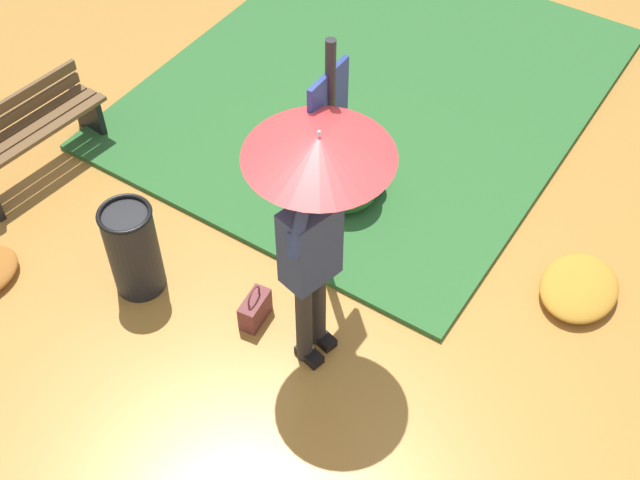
# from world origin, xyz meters

# --- Properties ---
(ground_plane) EXTENTS (18.00, 18.00, 0.00)m
(ground_plane) POSITION_xyz_m (0.00, 0.00, 0.00)
(ground_plane) COLOR #B27A33
(grass_verge) EXTENTS (4.80, 4.00, 0.05)m
(grass_verge) POSITION_xyz_m (3.19, 1.40, 0.03)
(grass_verge) COLOR #2D662D
(grass_verge) RESTS_ON ground_plane
(person_with_umbrella) EXTENTS (0.96, 0.96, 2.04)m
(person_with_umbrella) POSITION_xyz_m (0.30, 0.21, 1.55)
(person_with_umbrella) COLOR #2D2823
(person_with_umbrella) RESTS_ON ground_plane
(info_sign_post) EXTENTS (0.44, 0.07, 2.30)m
(info_sign_post) POSITION_xyz_m (0.85, 0.47, 1.44)
(info_sign_post) COLOR black
(info_sign_post) RESTS_ON ground_plane
(handbag) EXTENTS (0.32, 0.18, 0.37)m
(handbag) POSITION_xyz_m (0.20, 0.71, 0.13)
(handbag) COLOR brown
(handbag) RESTS_ON ground_plane
(park_bench) EXTENTS (1.40, 0.50, 0.75)m
(park_bench) POSITION_xyz_m (0.52, 3.38, 0.40)
(park_bench) COLOR black
(park_bench) RESTS_ON ground_plane
(trash_bin) EXTENTS (0.42, 0.42, 0.83)m
(trash_bin) POSITION_xyz_m (-0.01, 1.69, 0.42)
(trash_bin) COLOR black
(trash_bin) RESTS_ON ground_plane
(shrub_cluster) EXTENTS (0.67, 0.61, 0.55)m
(shrub_cluster) POSITION_xyz_m (1.70, 0.78, 0.25)
(shrub_cluster) COLOR #285628
(shrub_cluster) RESTS_ON ground_plane
(leaf_pile_by_bench) EXTENTS (0.74, 0.60, 0.16)m
(leaf_pile_by_bench) POSITION_xyz_m (1.80, -1.29, 0.08)
(leaf_pile_by_bench) COLOR #C68428
(leaf_pile_by_bench) RESTS_ON ground_plane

